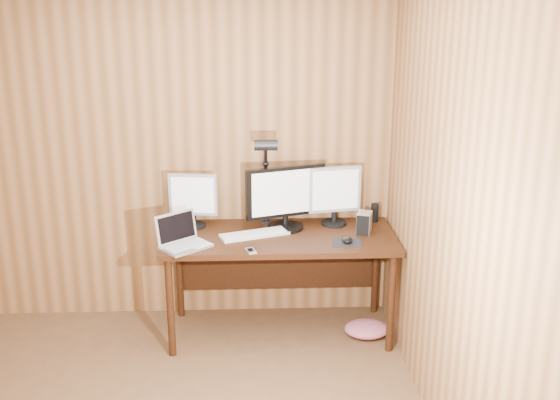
{
  "coord_description": "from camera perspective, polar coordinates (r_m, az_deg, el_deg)",
  "views": [
    {
      "loc": [
        0.75,
        -2.62,
        2.34
      ],
      "look_at": [
        0.93,
        1.58,
        1.02
      ],
      "focal_mm": 42.0,
      "sensor_mm": 36.0,
      "label": 1
    }
  ],
  "objects": [
    {
      "name": "speaker",
      "position": [
        4.83,
        8.24,
        -1.11
      ],
      "size": [
        0.06,
        0.06,
        0.13
      ],
      "primitive_type": "cylinder",
      "color": "black",
      "rests_on": "desk"
    },
    {
      "name": "phone",
      "position": [
        4.25,
        -2.56,
        -4.44
      ],
      "size": [
        0.08,
        0.11,
        0.01
      ],
      "rotation": [
        0.0,
        0.0,
        0.3
      ],
      "color": "silver",
      "rests_on": "desk"
    },
    {
      "name": "mousepad",
      "position": [
        4.42,
        5.84,
        -3.72
      ],
      "size": [
        0.21,
        0.18,
        0.0
      ],
      "primitive_type": "cube",
      "rotation": [
        0.0,
        0.0,
        -0.09
      ],
      "color": "black",
      "rests_on": "desk"
    },
    {
      "name": "laptop",
      "position": [
        4.37,
        -8.56,
        -3.32
      ],
      "size": [
        0.38,
        0.38,
        0.22
      ],
      "rotation": [
        0.0,
        0.0,
        0.7
      ],
      "color": "silver",
      "rests_on": "desk"
    },
    {
      "name": "desk_lamp",
      "position": [
        4.56,
        -1.24,
        2.73
      ],
      "size": [
        0.16,
        0.23,
        0.7
      ],
      "rotation": [
        0.0,
        0.0,
        0.02
      ],
      "color": "black",
      "rests_on": "desk"
    },
    {
      "name": "room_shell",
      "position": [
        2.93,
        -17.17,
        -5.2
      ],
      "size": [
        4.0,
        4.0,
        4.0
      ],
      "color": "brown",
      "rests_on": "ground"
    },
    {
      "name": "keyboard",
      "position": [
        4.53,
        -2.24,
        -2.98
      ],
      "size": [
        0.5,
        0.3,
        0.02
      ],
      "rotation": [
        0.0,
        0.0,
        0.34
      ],
      "color": "silver",
      "rests_on": "desk"
    },
    {
      "name": "desk",
      "position": [
        4.65,
        -0.06,
        -4.16
      ],
      "size": [
        1.6,
        0.7,
        0.75
      ],
      "color": "black",
      "rests_on": "floor"
    },
    {
      "name": "monitor_right",
      "position": [
        4.69,
        4.78,
        0.53
      ],
      "size": [
        0.38,
        0.18,
        0.43
      ],
      "rotation": [
        0.0,
        0.0,
        0.17
      ],
      "color": "black",
      "rests_on": "desk"
    },
    {
      "name": "mouse",
      "position": [
        4.41,
        5.85,
        -3.46
      ],
      "size": [
        0.08,
        0.12,
        0.04
      ],
      "primitive_type": "ellipsoid",
      "rotation": [
        0.0,
        0.0,
        0.1
      ],
      "color": "black",
      "rests_on": "mousepad"
    },
    {
      "name": "fabric_pile",
      "position": [
        4.82,
        7.54,
        -11.08
      ],
      "size": [
        0.35,
        0.3,
        0.1
      ],
      "primitive_type": null,
      "rotation": [
        0.0,
        0.0,
        -0.13
      ],
      "color": "#C96171",
      "rests_on": "floor"
    },
    {
      "name": "monitor_left",
      "position": [
        4.67,
        -7.57,
        0.08
      ],
      "size": [
        0.35,
        0.16,
        0.39
      ],
      "rotation": [
        0.0,
        0.0,
        -0.12
      ],
      "color": "black",
      "rests_on": "desk"
    },
    {
      "name": "hard_drive",
      "position": [
        4.59,
        7.34,
        -1.98
      ],
      "size": [
        0.13,
        0.16,
        0.15
      ],
      "rotation": [
        0.0,
        0.0,
        -0.32
      ],
      "color": "silver",
      "rests_on": "desk"
    },
    {
      "name": "monitor_center",
      "position": [
        4.59,
        0.51,
        0.29
      ],
      "size": [
        0.57,
        0.25,
        0.45
      ],
      "rotation": [
        0.0,
        0.0,
        0.32
      ],
      "color": "black",
      "rests_on": "desk"
    }
  ]
}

